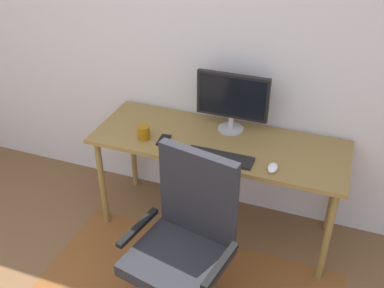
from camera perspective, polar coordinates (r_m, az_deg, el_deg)
The scene contains 8 objects.
wall_back at distance 3.16m, azimuth 0.57°, elevation 13.21°, with size 6.00×0.10×2.60m, color silver.
desk at distance 3.02m, azimuth 3.42°, elevation -0.72°, with size 1.72×0.62×0.77m.
monitor at distance 2.99m, azimuth 5.25°, elevation 5.87°, with size 0.50×0.18×0.42m.
keyboard at distance 2.79m, azimuth 3.58°, elevation -1.72°, with size 0.43×0.13×0.02m, color black.
computer_mouse at distance 2.73m, azimuth 10.38°, elevation -3.04°, with size 0.06×0.10×0.03m, color white.
coffee_cup at distance 2.99m, azimuth -6.26°, elevation 1.50°, with size 0.08×0.08×0.09m, color #955F0C.
cell_phone at distance 2.97m, azimuth -3.67°, elevation 0.51°, with size 0.07×0.14×0.01m, color black.
office_chair at distance 2.64m, azimuth -1.04°, elevation -13.91°, with size 0.65×0.60×1.05m.
Camera 1 is at (1.00, -0.60, 2.35)m, focal length 41.25 mm.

